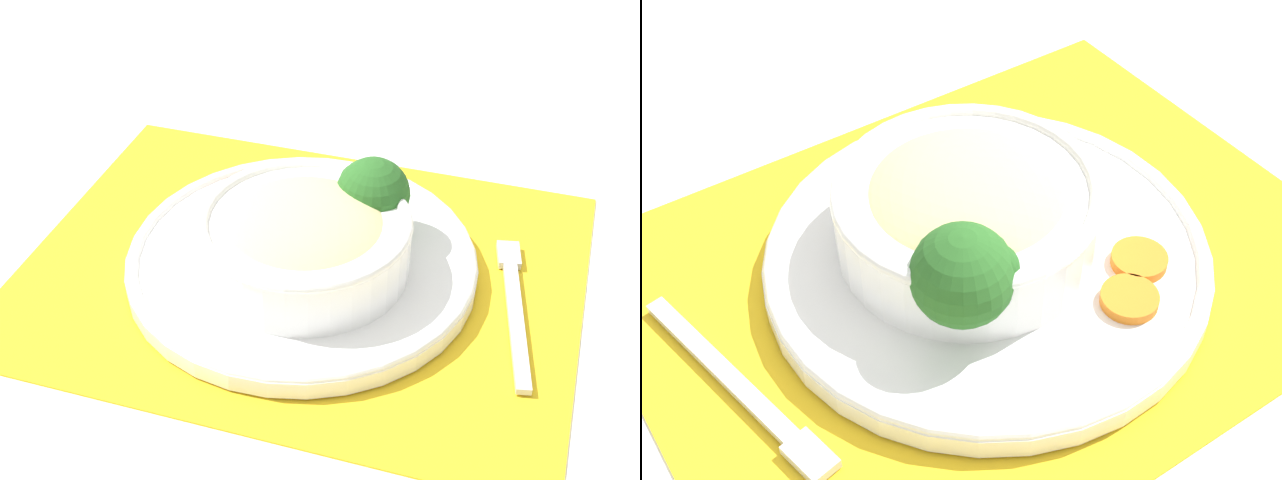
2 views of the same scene
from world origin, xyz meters
TOP-DOWN VIEW (x-y plane):
  - ground_plane at (0.00, 0.00)m, footprint 4.00×4.00m
  - placemat at (0.00, 0.00)m, footprint 0.51×0.41m
  - plate at (0.00, 0.00)m, footprint 0.31×0.31m
  - bowl at (0.01, -0.01)m, footprint 0.18×0.18m
  - broccoli_floret at (0.05, 0.05)m, footprint 0.07×0.07m
  - carrot_slice_near at (-0.05, 0.09)m, footprint 0.04×0.04m
  - carrot_slice_middle at (-0.08, 0.06)m, footprint 0.04×0.04m
  - fork at (0.18, 0.03)m, footprint 0.06×0.18m

SIDE VIEW (x-z plane):
  - ground_plane at x=0.00m, z-range 0.00..0.00m
  - placemat at x=0.00m, z-range 0.00..0.00m
  - fork at x=0.18m, z-range 0.00..0.01m
  - plate at x=0.00m, z-range 0.00..0.03m
  - carrot_slice_near at x=-0.05m, z-range 0.02..0.03m
  - carrot_slice_middle at x=-0.08m, z-range 0.02..0.03m
  - bowl at x=0.01m, z-range 0.02..0.08m
  - broccoli_floret at x=0.05m, z-range 0.03..0.10m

